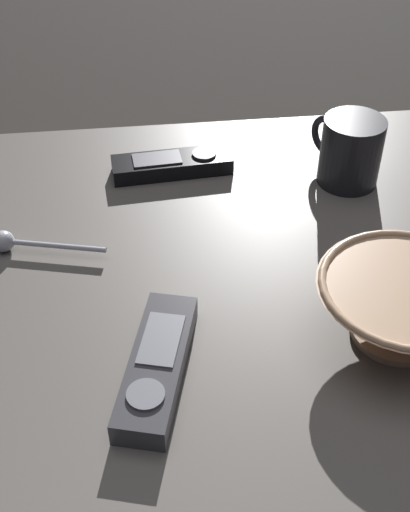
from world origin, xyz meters
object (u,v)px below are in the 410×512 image
Objects in this scene: cereal_bowl at (402,306)px; teaspoon at (15,242)px; coffee_mug at (350,151)px; tv_remote_far at (172,164)px; tv_remote_near at (157,365)px.

teaspoon is at bearing -24.12° from cereal_bowl.
cereal_bowl is 1.67× the size of coffee_mug.
coffee_mug is 0.42m from teaspoon.
coffee_mug is at bearing -95.15° from cereal_bowl.
coffee_mug is at bearing 168.56° from tv_remote_far.
tv_remote_far is (0.20, -0.31, -0.03)m from cereal_bowl.
coffee_mug reaches higher than teaspoon.
cereal_bowl reaches higher than tv_remote_far.
tv_remote_far is at bearing -57.79° from cereal_bowl.
coffee_mug reaches higher than cereal_bowl.
tv_remote_near is (0.26, 0.29, -0.03)m from coffee_mug.
cereal_bowl is at bearing 155.88° from teaspoon.
tv_remote_far is (-0.04, -0.34, -0.00)m from tv_remote_near.
tv_remote_far is (0.22, -0.04, -0.03)m from coffee_mug.
coffee_mug reaches higher than tv_remote_far.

